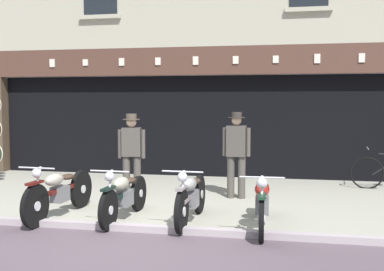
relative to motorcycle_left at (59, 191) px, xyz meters
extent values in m
cube|color=#9F9D8D|center=(1.53, 4.35, -0.48)|extent=(23.71, 10.00, 0.08)
cube|color=#A99DA0|center=(1.53, -0.57, -0.43)|extent=(23.71, 0.16, 0.18)
cube|color=black|center=(1.53, 6.65, 0.86)|extent=(10.77, 4.00, 2.60)
cube|color=black|center=(1.53, 4.90, 0.99)|extent=(10.31, 0.03, 2.18)
cube|color=#4E3128|center=(1.53, 4.47, 2.51)|extent=(11.71, 0.24, 0.70)
cube|color=silver|center=(-2.35, 4.33, 2.51)|extent=(0.14, 0.03, 0.21)
cube|color=silver|center=(-1.41, 4.33, 2.51)|extent=(0.14, 0.03, 0.16)
cube|color=silver|center=(-0.42, 4.33, 2.51)|extent=(0.14, 0.03, 0.19)
cube|color=silver|center=(0.55, 4.33, 2.51)|extent=(0.14, 0.03, 0.19)
cube|color=silver|center=(1.51, 4.33, 2.51)|extent=(0.14, 0.03, 0.21)
cube|color=silver|center=(2.51, 4.33, 2.51)|extent=(0.14, 0.03, 0.19)
cube|color=silver|center=(3.48, 4.33, 2.51)|extent=(0.14, 0.03, 0.18)
cube|color=silver|center=(4.45, 4.33, 2.51)|extent=(0.14, 0.03, 0.22)
cube|color=silver|center=(5.45, 4.33, 2.51)|extent=(0.14, 0.03, 0.21)
cube|color=#ABA68F|center=(-0.97, 4.30, 3.66)|extent=(1.10, 0.12, 0.10)
cube|color=#ABA68F|center=(4.23, 4.30, 3.66)|extent=(1.10, 0.12, 0.10)
cylinder|color=black|center=(-0.05, -0.69, -0.10)|extent=(0.12, 0.68, 0.68)
cylinder|color=silver|center=(-0.05, -0.69, -0.10)|extent=(0.11, 0.16, 0.15)
cylinder|color=black|center=(0.05, 0.73, -0.10)|extent=(0.13, 0.68, 0.68)
cylinder|color=silver|center=(0.05, 0.73, -0.10)|extent=(0.12, 0.16, 0.15)
cube|color=#531612|center=(0.00, 0.02, 0.02)|extent=(0.17, 1.32, 0.07)
cube|color=slate|center=(0.00, 0.02, -0.05)|extent=(0.22, 0.33, 0.26)
ellipsoid|color=#A6A08E|center=(-0.01, -0.15, 0.22)|extent=(0.25, 0.47, 0.20)
ellipsoid|color=#38281E|center=(0.02, 0.28, 0.20)|extent=(0.22, 0.31, 0.10)
cube|color=#531612|center=(-0.05, -0.69, 0.26)|extent=(0.13, 0.37, 0.04)
sphere|color=silver|center=(-0.05, -0.63, 0.40)|extent=(0.15, 0.15, 0.15)
cylinder|color=silver|center=(-0.05, -0.63, 0.48)|extent=(0.62, 0.07, 0.02)
cylinder|color=silver|center=(-0.05, -0.65, 0.19)|extent=(0.06, 0.29, 0.60)
cylinder|color=black|center=(1.10, -0.60, -0.13)|extent=(0.10, 0.62, 0.61)
cylinder|color=silver|center=(1.10, -0.60, -0.13)|extent=(0.11, 0.14, 0.14)
cylinder|color=black|center=(1.15, 0.72, -0.13)|extent=(0.11, 0.62, 0.61)
cylinder|color=silver|center=(1.15, 0.72, -0.13)|extent=(0.12, 0.14, 0.14)
cube|color=black|center=(1.12, 0.06, -0.01)|extent=(0.12, 1.21, 0.07)
cube|color=slate|center=(1.12, 0.06, -0.08)|extent=(0.21, 0.33, 0.26)
ellipsoid|color=#A4A48D|center=(1.12, -0.10, 0.19)|extent=(0.24, 0.47, 0.20)
ellipsoid|color=#38281E|center=(1.14, 0.30, 0.17)|extent=(0.21, 0.31, 0.10)
cube|color=black|center=(1.10, -0.60, 0.20)|extent=(0.12, 0.36, 0.04)
sphere|color=silver|center=(1.10, -0.54, 0.37)|extent=(0.15, 0.15, 0.15)
cylinder|color=silver|center=(1.10, -0.54, 0.45)|extent=(0.62, 0.05, 0.02)
cylinder|color=silver|center=(1.10, -0.56, 0.16)|extent=(0.05, 0.27, 0.61)
cylinder|color=black|center=(2.21, -0.57, -0.11)|extent=(0.09, 0.66, 0.66)
cylinder|color=silver|center=(2.21, -0.57, -0.11)|extent=(0.10, 0.15, 0.14)
cylinder|color=black|center=(2.25, 0.74, -0.11)|extent=(0.10, 0.66, 0.66)
cylinder|color=silver|center=(2.25, 0.74, -0.11)|extent=(0.11, 0.15, 0.14)
cube|color=gray|center=(2.23, 0.08, 0.01)|extent=(0.10, 1.20, 0.07)
cube|color=slate|center=(2.23, 0.08, -0.06)|extent=(0.21, 0.33, 0.26)
ellipsoid|color=gray|center=(2.23, -0.07, 0.21)|extent=(0.23, 0.47, 0.20)
ellipsoid|color=#38281E|center=(2.24, 0.32, 0.19)|extent=(0.21, 0.31, 0.10)
cube|color=gray|center=(2.21, -0.57, 0.24)|extent=(0.11, 0.36, 0.04)
sphere|color=silver|center=(2.22, -0.51, 0.39)|extent=(0.15, 0.15, 0.15)
cylinder|color=silver|center=(2.22, -0.51, 0.47)|extent=(0.62, 0.04, 0.02)
cylinder|color=silver|center=(2.22, -0.53, 0.18)|extent=(0.04, 0.29, 0.60)
cylinder|color=black|center=(3.38, -0.74, -0.13)|extent=(0.09, 0.62, 0.62)
cylinder|color=silver|center=(3.38, -0.74, -0.13)|extent=(0.10, 0.14, 0.14)
cylinder|color=black|center=(3.34, 0.67, -0.13)|extent=(0.10, 0.62, 0.62)
cylinder|color=silver|center=(3.34, 0.67, -0.13)|extent=(0.11, 0.14, 0.14)
cube|color=#183624|center=(3.36, -0.04, -0.01)|extent=(0.11, 1.30, 0.07)
cube|color=slate|center=(3.36, -0.04, -0.08)|extent=(0.21, 0.33, 0.26)
ellipsoid|color=maroon|center=(3.36, -0.20, 0.19)|extent=(0.23, 0.47, 0.20)
ellipsoid|color=#38281E|center=(3.35, 0.22, 0.17)|extent=(0.21, 0.31, 0.10)
cube|color=#183624|center=(3.38, -0.74, 0.20)|extent=(0.11, 0.36, 0.04)
sphere|color=silver|center=(3.38, -0.68, 0.37)|extent=(0.15, 0.15, 0.15)
cylinder|color=silver|center=(3.38, -0.68, 0.45)|extent=(0.62, 0.04, 0.02)
cylinder|color=silver|center=(3.38, -0.70, 0.16)|extent=(0.04, 0.26, 0.61)
cylinder|color=#47423D|center=(0.75, 1.92, -0.02)|extent=(0.15, 0.15, 0.84)
cylinder|color=#47423D|center=(0.53, 1.88, -0.02)|extent=(0.15, 0.15, 0.84)
cube|color=#47423D|center=(0.64, 1.90, 0.68)|extent=(0.41, 0.28, 0.58)
cube|color=white|center=(0.62, 2.01, 0.75)|extent=(0.14, 0.04, 0.33)
cube|color=#47234C|center=(0.62, 2.02, 0.73)|extent=(0.05, 0.02, 0.30)
cylinder|color=#47423D|center=(0.87, 1.94, 0.64)|extent=(0.09, 0.09, 0.58)
cylinder|color=#47423D|center=(0.41, 1.86, 0.64)|extent=(0.09, 0.09, 0.58)
sphere|color=beige|center=(0.64, 1.90, 1.08)|extent=(0.21, 0.21, 0.21)
cylinder|color=#4C4238|center=(0.64, 1.90, 1.14)|extent=(0.35, 0.35, 0.01)
cylinder|color=#4C4238|center=(0.64, 1.90, 1.19)|extent=(0.22, 0.22, 0.11)
cylinder|color=#47423D|center=(2.87, 2.09, 0.00)|extent=(0.15, 0.15, 0.86)
cylinder|color=#47423D|center=(2.65, 2.10, 0.00)|extent=(0.15, 0.15, 0.86)
cube|color=#47423D|center=(2.76, 2.09, 0.71)|extent=(0.39, 0.24, 0.61)
cube|color=white|center=(2.76, 2.21, 0.79)|extent=(0.14, 0.03, 0.34)
cube|color=brown|center=(2.76, 2.22, 0.77)|extent=(0.05, 0.01, 0.32)
cylinder|color=#47423D|center=(2.99, 2.08, 0.70)|extent=(0.09, 0.09, 0.57)
cylinder|color=#47423D|center=(2.52, 2.11, 0.70)|extent=(0.09, 0.09, 0.57)
sphere|color=beige|center=(2.76, 2.09, 1.13)|extent=(0.20, 0.20, 0.20)
cylinder|color=#332D28|center=(2.76, 2.09, 1.18)|extent=(0.33, 0.33, 0.01)
cylinder|color=#332D28|center=(2.76, 2.09, 1.24)|extent=(0.21, 0.21, 0.11)
cube|color=beige|center=(4.19, 4.75, 1.37)|extent=(0.72, 0.02, 0.92)
cube|color=#1E3323|center=(4.19, 4.73, 1.73)|extent=(0.72, 0.01, 0.20)
torus|color=black|center=(5.52, 3.69, -0.09)|extent=(0.72, 0.11, 0.72)
cylinder|color=silver|center=(5.52, 3.69, 0.47)|extent=(0.07, 0.50, 0.02)
camera|label=1|loc=(3.63, -7.09, 1.50)|focal=43.32mm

